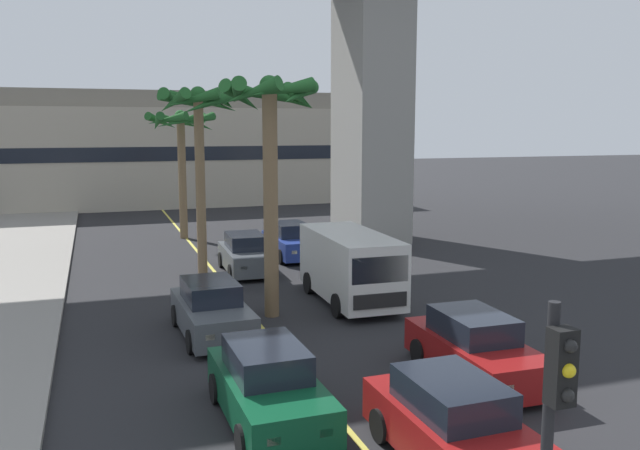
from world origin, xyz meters
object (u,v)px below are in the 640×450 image
(car_queue_front, at_px, (212,311))
(palm_tree_far_median, at_px, (199,119))
(delivery_van, at_px, (350,265))
(car_queue_sixth, at_px, (268,387))
(car_queue_fifth, at_px, (475,349))
(car_queue_third, at_px, (291,242))
(car_queue_fourth, at_px, (246,255))
(palm_tree_mid_median, at_px, (270,129))
(palm_tree_near_median, at_px, (181,134))
(car_queue_second, at_px, (455,427))

(car_queue_front, bearing_deg, palm_tree_far_median, 83.01)
(car_queue_front, relative_size, delivery_van, 0.78)
(car_queue_sixth, distance_m, delivery_van, 9.21)
(car_queue_fifth, distance_m, car_queue_sixth, 5.17)
(car_queue_third, xyz_separation_m, delivery_van, (-0.32, -8.04, 0.57))
(car_queue_fourth, distance_m, palm_tree_far_median, 5.73)
(car_queue_third, relative_size, palm_tree_mid_median, 0.56)
(car_queue_front, distance_m, car_queue_third, 11.33)
(car_queue_fifth, height_order, palm_tree_near_median, palm_tree_near_median)
(car_queue_fourth, relative_size, palm_tree_near_median, 0.62)
(delivery_van, distance_m, palm_tree_near_median, 15.78)
(car_queue_front, distance_m, palm_tree_mid_median, 5.65)
(car_queue_front, relative_size, palm_tree_near_median, 0.62)
(car_queue_third, distance_m, palm_tree_mid_median, 10.54)
(car_queue_fifth, relative_size, palm_tree_near_median, 0.62)
(car_queue_front, height_order, delivery_van, delivery_van)
(car_queue_second, distance_m, car_queue_sixth, 3.79)
(car_queue_second, relative_size, palm_tree_far_median, 0.56)
(palm_tree_far_median, bearing_deg, palm_tree_near_median, 86.90)
(car_queue_third, distance_m, car_queue_fourth, 3.51)
(car_queue_fourth, xyz_separation_m, delivery_van, (2.28, -5.67, 0.57))
(car_queue_sixth, height_order, palm_tree_near_median, palm_tree_near_median)
(car_queue_second, bearing_deg, car_queue_third, 82.14)
(palm_tree_near_median, xyz_separation_m, palm_tree_far_median, (-0.51, -9.48, 0.66))
(car_queue_fourth, bearing_deg, car_queue_front, -109.45)
(car_queue_fourth, distance_m, car_queue_fifth, 13.11)
(car_queue_fifth, bearing_deg, palm_tree_mid_median, 115.65)
(car_queue_fifth, distance_m, palm_tree_far_median, 14.31)
(car_queue_third, distance_m, car_queue_sixth, 16.67)
(car_queue_second, xyz_separation_m, car_queue_fifth, (2.53, 3.38, 0.00))
(car_queue_fourth, relative_size, palm_tree_mid_median, 0.56)
(palm_tree_mid_median, relative_size, palm_tree_far_median, 1.00)
(car_queue_fourth, bearing_deg, car_queue_fifth, -78.75)
(car_queue_fourth, height_order, car_queue_sixth, same)
(car_queue_second, height_order, delivery_van, delivery_van)
(car_queue_fifth, height_order, palm_tree_far_median, palm_tree_far_median)
(palm_tree_far_median, bearing_deg, car_queue_second, -83.40)
(car_queue_second, height_order, car_queue_sixth, same)
(car_queue_fourth, bearing_deg, delivery_van, -68.11)
(car_queue_fourth, distance_m, delivery_van, 6.14)
(car_queue_third, xyz_separation_m, palm_tree_mid_median, (-3.19, -8.67, 5.06))
(car_queue_third, bearing_deg, car_queue_sixth, -108.07)
(car_queue_sixth, bearing_deg, car_queue_front, 91.25)
(palm_tree_far_median, bearing_deg, car_queue_third, 31.76)
(car_queue_second, height_order, palm_tree_near_median, palm_tree_near_median)
(car_queue_front, height_order, palm_tree_far_median, palm_tree_far_median)
(palm_tree_mid_median, xyz_separation_m, palm_tree_far_median, (-1.22, 5.94, 0.36))
(car_queue_third, bearing_deg, car_queue_front, -117.87)
(car_queue_second, relative_size, delivery_van, 0.78)
(car_queue_second, distance_m, delivery_van, 10.82)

